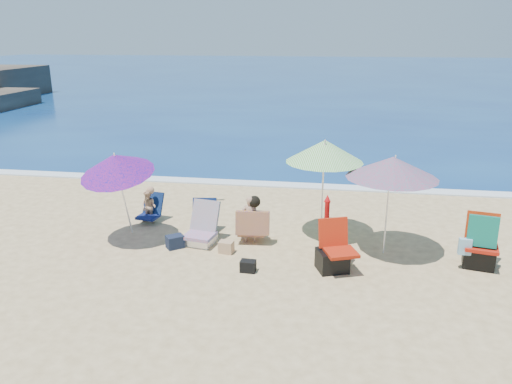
# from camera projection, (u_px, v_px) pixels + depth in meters

# --- Properties ---
(ground) EXTENTS (120.00, 120.00, 0.00)m
(ground) POSITION_uv_depth(u_px,v_px,m) (264.00, 266.00, 9.15)
(ground) COLOR #D8BC84
(ground) RESTS_ON ground
(sea) EXTENTS (120.00, 80.00, 0.12)m
(sea) POSITION_uv_depth(u_px,v_px,m) (325.00, 75.00, 51.51)
(sea) COLOR navy
(sea) RESTS_ON ground
(foam) EXTENTS (120.00, 0.50, 0.04)m
(foam) POSITION_uv_depth(u_px,v_px,m) (289.00, 185.00, 13.94)
(foam) COLOR white
(foam) RESTS_ON ground
(umbrella_turquoise) EXTENTS (1.76, 1.76, 1.95)m
(umbrella_turquoise) POSITION_uv_depth(u_px,v_px,m) (392.00, 167.00, 9.19)
(umbrella_turquoise) COLOR white
(umbrella_turquoise) RESTS_ON ground
(umbrella_striped) EXTENTS (1.95, 1.95, 2.09)m
(umbrella_striped) POSITION_uv_depth(u_px,v_px,m) (325.00, 151.00, 9.98)
(umbrella_striped) COLOR white
(umbrella_striped) RESTS_ON ground
(umbrella_blue) EXTENTS (1.69, 1.73, 1.99)m
(umbrella_blue) POSITION_uv_depth(u_px,v_px,m) (116.00, 164.00, 9.74)
(umbrella_blue) COLOR white
(umbrella_blue) RESTS_ON ground
(furled_umbrella) EXTENTS (0.15, 0.16, 1.21)m
(furled_umbrella) POSITION_uv_depth(u_px,v_px,m) (326.00, 223.00, 9.41)
(furled_umbrella) COLOR #A10C0B
(furled_umbrella) RESTS_ON ground
(chair_navy) EXTENTS (0.60, 0.75, 0.72)m
(chair_navy) POSITION_uv_depth(u_px,v_px,m) (203.00, 226.00, 10.52)
(chair_navy) COLOR #0D104B
(chair_navy) RESTS_ON ground
(chair_rainbow) EXTENTS (0.72, 0.85, 0.82)m
(chair_rainbow) POSITION_uv_depth(u_px,v_px,m) (201.00, 232.00, 10.13)
(chair_rainbow) COLOR #F25755
(chair_rainbow) RESTS_ON ground
(camp_chair_left) EXTENTS (0.80, 0.74, 0.94)m
(camp_chair_left) POSITION_uv_depth(u_px,v_px,m) (333.00, 256.00, 8.93)
(camp_chair_left) COLOR #A31F0B
(camp_chair_left) RESTS_ON ground
(camp_chair_right) EXTENTS (0.76, 0.71, 1.03)m
(camp_chair_right) POSITION_uv_depth(u_px,v_px,m) (479.00, 248.00, 9.03)
(camp_chair_right) COLOR #AD1B0C
(camp_chair_right) RESTS_ON ground
(person_center) EXTENTS (0.69, 0.59, 0.99)m
(person_center) POSITION_uv_depth(u_px,v_px,m) (251.00, 220.00, 10.06)
(person_center) COLOR tan
(person_center) RESTS_ON ground
(person_left) EXTENTS (0.53, 0.66, 0.82)m
(person_left) POSITION_uv_depth(u_px,v_px,m) (149.00, 207.00, 11.16)
(person_left) COLOR tan
(person_left) RESTS_ON ground
(bag_navy_a) EXTENTS (0.41, 0.39, 0.26)m
(bag_navy_a) POSITION_uv_depth(u_px,v_px,m) (175.00, 242.00, 9.90)
(bag_navy_a) COLOR #161E31
(bag_navy_a) RESTS_ON ground
(bag_black_a) EXTENTS (0.35, 0.27, 0.24)m
(bag_black_a) POSITION_uv_depth(u_px,v_px,m) (203.00, 224.00, 10.81)
(bag_black_a) COLOR black
(bag_black_a) RESTS_ON ground
(bag_tan) EXTENTS (0.30, 0.23, 0.23)m
(bag_tan) POSITION_uv_depth(u_px,v_px,m) (226.00, 247.00, 9.68)
(bag_tan) COLOR tan
(bag_tan) RESTS_ON ground
(bag_navy_b) EXTENTS (0.44, 0.40, 0.27)m
(bag_navy_b) POSITION_uv_depth(u_px,v_px,m) (333.00, 243.00, 9.82)
(bag_navy_b) COLOR #1B1C3C
(bag_navy_b) RESTS_ON ground
(bag_black_b) EXTENTS (0.28, 0.20, 0.21)m
(bag_black_b) POSITION_uv_depth(u_px,v_px,m) (248.00, 266.00, 8.92)
(bag_black_b) COLOR black
(bag_black_b) RESTS_ON ground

